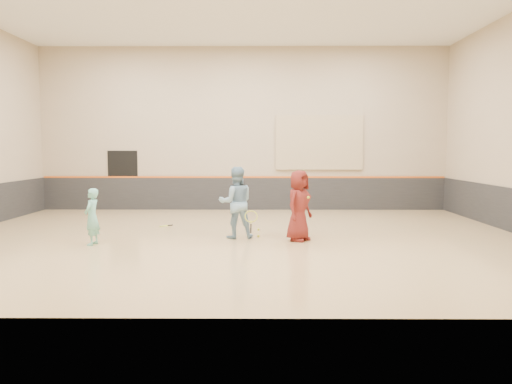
{
  "coord_description": "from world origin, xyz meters",
  "views": [
    {
      "loc": [
        0.61,
        -12.53,
        2.28
      ],
      "look_at": [
        0.51,
        0.4,
        1.15
      ],
      "focal_mm": 35.0,
      "sensor_mm": 36.0,
      "label": 1
    }
  ],
  "objects_px": {
    "instructor": "(236,203)",
    "young_man": "(299,206)",
    "spare_racket": "(164,224)",
    "girl": "(92,217)"
  },
  "relations": [
    {
      "from": "girl",
      "to": "young_man",
      "type": "xyz_separation_m",
      "value": [
        4.93,
        0.6,
        0.2
      ]
    },
    {
      "from": "instructor",
      "to": "young_man",
      "type": "height_order",
      "value": "instructor"
    },
    {
      "from": "young_man",
      "to": "spare_racket",
      "type": "bearing_deg",
      "value": 94.53
    },
    {
      "from": "girl",
      "to": "spare_racket",
      "type": "bearing_deg",
      "value": 163.96
    },
    {
      "from": "young_man",
      "to": "spare_racket",
      "type": "relative_size",
      "value": 2.75
    },
    {
      "from": "instructor",
      "to": "young_man",
      "type": "distance_m",
      "value": 1.61
    },
    {
      "from": "instructor",
      "to": "young_man",
      "type": "xyz_separation_m",
      "value": [
        1.57,
        -0.34,
        -0.04
      ]
    },
    {
      "from": "spare_racket",
      "to": "girl",
      "type": "bearing_deg",
      "value": -112.45
    },
    {
      "from": "girl",
      "to": "young_man",
      "type": "bearing_deg",
      "value": 103.32
    },
    {
      "from": "young_man",
      "to": "spare_racket",
      "type": "distance_m",
      "value": 4.45
    }
  ]
}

